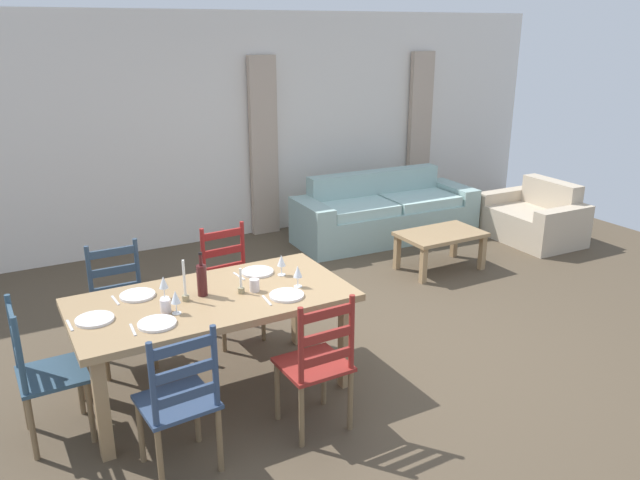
% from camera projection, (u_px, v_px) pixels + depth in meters
% --- Properties ---
extents(ground_plane, '(9.60, 9.60, 0.02)m').
position_uv_depth(ground_plane, '(362.00, 346.00, 5.25)').
color(ground_plane, '#4D402F').
extents(wall_far, '(9.60, 0.16, 2.70)m').
position_uv_depth(wall_far, '(216.00, 129.00, 7.54)').
color(wall_far, silver).
rests_on(wall_far, ground_plane).
extents(curtain_panel_left, '(0.35, 0.08, 2.20)m').
position_uv_depth(curtain_panel_left, '(264.00, 148.00, 7.76)').
color(curtain_panel_left, tan).
rests_on(curtain_panel_left, ground_plane).
extents(curtain_panel_right, '(0.35, 0.08, 2.20)m').
position_uv_depth(curtain_panel_right, '(419.00, 133.00, 8.87)').
color(curtain_panel_right, tan).
rests_on(curtain_panel_right, ground_plane).
extents(dining_table, '(1.90, 0.96, 0.75)m').
position_uv_depth(dining_table, '(213.00, 308.00, 4.37)').
color(dining_table, '#9C7C54').
rests_on(dining_table, ground_plane).
extents(dining_chair_near_left, '(0.45, 0.43, 0.96)m').
position_uv_depth(dining_chair_near_left, '(180.00, 402.00, 3.60)').
color(dining_chair_near_left, navy).
rests_on(dining_chair_near_left, ground_plane).
extents(dining_chair_near_right, '(0.43, 0.41, 0.96)m').
position_uv_depth(dining_chair_near_right, '(317.00, 364.00, 4.00)').
color(dining_chair_near_right, maroon).
rests_on(dining_chair_near_right, ground_plane).
extents(dining_chair_far_left, '(0.42, 0.40, 0.96)m').
position_uv_depth(dining_chair_far_left, '(121.00, 306.00, 4.84)').
color(dining_chair_far_left, '#314456').
rests_on(dining_chair_far_left, ground_plane).
extents(dining_chair_far_right, '(0.45, 0.43, 0.96)m').
position_uv_depth(dining_chair_far_right, '(231.00, 284.00, 5.26)').
color(dining_chair_far_right, maroon).
rests_on(dining_chair_far_right, ground_plane).
extents(dining_chair_head_west, '(0.41, 0.43, 0.96)m').
position_uv_depth(dining_chair_head_west, '(43.00, 372.00, 3.91)').
color(dining_chair_head_west, '#2B465A').
rests_on(dining_chair_head_west, ground_plane).
extents(dinner_plate_near_left, '(0.24, 0.24, 0.02)m').
position_uv_depth(dinner_plate_near_left, '(157.00, 324.00, 3.92)').
color(dinner_plate_near_left, white).
rests_on(dinner_plate_near_left, dining_table).
extents(fork_near_left, '(0.03, 0.17, 0.01)m').
position_uv_depth(fork_near_left, '(133.00, 330.00, 3.85)').
color(fork_near_left, silver).
rests_on(fork_near_left, dining_table).
extents(dinner_plate_near_right, '(0.24, 0.24, 0.02)m').
position_uv_depth(dinner_plate_near_right, '(287.00, 295.00, 4.33)').
color(dinner_plate_near_right, white).
rests_on(dinner_plate_near_right, dining_table).
extents(fork_near_right, '(0.03, 0.17, 0.01)m').
position_uv_depth(fork_near_right, '(267.00, 300.00, 4.27)').
color(fork_near_right, silver).
rests_on(fork_near_right, dining_table).
extents(dinner_plate_far_left, '(0.24, 0.24, 0.02)m').
position_uv_depth(dinner_plate_far_left, '(138.00, 295.00, 4.34)').
color(dinner_plate_far_left, white).
rests_on(dinner_plate_far_left, dining_table).
extents(fork_far_left, '(0.03, 0.17, 0.01)m').
position_uv_depth(fork_far_left, '(115.00, 300.00, 4.27)').
color(fork_far_left, silver).
rests_on(fork_far_left, dining_table).
extents(dinner_plate_far_right, '(0.24, 0.24, 0.02)m').
position_uv_depth(dinner_plate_far_right, '(257.00, 272.00, 4.75)').
color(dinner_plate_far_right, white).
rests_on(dinner_plate_far_right, dining_table).
extents(fork_far_right, '(0.03, 0.17, 0.01)m').
position_uv_depth(fork_far_right, '(239.00, 276.00, 4.68)').
color(fork_far_right, silver).
rests_on(fork_far_right, dining_table).
extents(dinner_plate_head_west, '(0.24, 0.24, 0.02)m').
position_uv_depth(dinner_plate_head_west, '(95.00, 319.00, 3.98)').
color(dinner_plate_head_west, white).
rests_on(dinner_plate_head_west, dining_table).
extents(fork_head_west, '(0.02, 0.17, 0.01)m').
position_uv_depth(fork_head_west, '(70.00, 325.00, 3.91)').
color(fork_head_west, silver).
rests_on(fork_head_west, dining_table).
extents(wine_bottle, '(0.07, 0.07, 0.32)m').
position_uv_depth(wine_bottle, '(202.00, 279.00, 4.32)').
color(wine_bottle, '#471919').
rests_on(wine_bottle, dining_table).
extents(wine_glass_near_left, '(0.06, 0.06, 0.16)m').
position_uv_depth(wine_glass_near_left, '(176.00, 298.00, 4.04)').
color(wine_glass_near_left, white).
rests_on(wine_glass_near_left, dining_table).
extents(wine_glass_near_right, '(0.06, 0.06, 0.16)m').
position_uv_depth(wine_glass_near_right, '(298.00, 272.00, 4.46)').
color(wine_glass_near_right, white).
rests_on(wine_glass_near_right, dining_table).
extents(wine_glass_far_left, '(0.06, 0.06, 0.16)m').
position_uv_depth(wine_glass_far_left, '(164.00, 283.00, 4.27)').
color(wine_glass_far_left, white).
rests_on(wine_glass_far_left, dining_table).
extents(wine_glass_far_right, '(0.06, 0.06, 0.16)m').
position_uv_depth(wine_glass_far_right, '(281.00, 261.00, 4.67)').
color(wine_glass_far_right, white).
rests_on(wine_glass_far_right, dining_table).
extents(coffee_cup_primary, '(0.07, 0.07, 0.09)m').
position_uv_depth(coffee_cup_primary, '(254.00, 285.00, 4.41)').
color(coffee_cup_primary, silver).
rests_on(coffee_cup_primary, dining_table).
extents(coffee_cup_secondary, '(0.07, 0.07, 0.09)m').
position_uv_depth(coffee_cup_secondary, '(166.00, 306.00, 4.09)').
color(coffee_cup_secondary, silver).
rests_on(coffee_cup_secondary, dining_table).
extents(candle_tall, '(0.05, 0.05, 0.29)m').
position_uv_depth(candle_tall, '(185.00, 289.00, 4.24)').
color(candle_tall, '#998C66').
rests_on(candle_tall, dining_table).
extents(candle_short, '(0.05, 0.05, 0.18)m').
position_uv_depth(candle_short, '(241.00, 286.00, 4.38)').
color(candle_short, '#998C66').
rests_on(candle_short, dining_table).
extents(couch, '(2.31, 0.90, 0.80)m').
position_uv_depth(couch, '(383.00, 215.00, 7.84)').
color(couch, '#93B2AC').
rests_on(couch, ground_plane).
extents(coffee_table, '(0.90, 0.56, 0.42)m').
position_uv_depth(coffee_table, '(441.00, 238.00, 6.77)').
color(coffee_table, '#9C7C54').
rests_on(coffee_table, ground_plane).
extents(armchair_upholstered, '(0.83, 1.18, 0.72)m').
position_uv_depth(armchair_upholstered, '(535.00, 219.00, 7.79)').
color(armchair_upholstered, '#C0AE94').
rests_on(armchair_upholstered, ground_plane).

